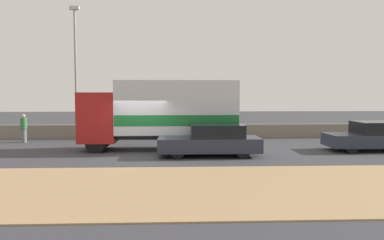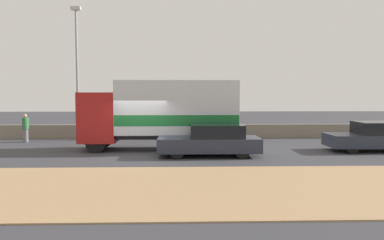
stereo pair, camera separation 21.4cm
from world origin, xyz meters
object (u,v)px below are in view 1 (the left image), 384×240
street_lamp (76,65)px  car_sedan_second (374,136)px  box_truck (163,112)px  car_hatchback (211,140)px  pedestrian (24,128)px

street_lamp → car_sedan_second: street_lamp is taller
box_truck → car_hatchback: bearing=138.0°
car_sedan_second → pedestrian: pedestrian is taller
street_lamp → car_hatchback: size_ratio=1.72×
car_hatchback → street_lamp: bearing=-37.6°
box_truck → car_sedan_second: box_truck is taller
street_lamp → box_truck: 7.02m
pedestrian → box_truck: bearing=-20.3°
box_truck → car_hatchback: size_ratio=1.69×
street_lamp → box_truck: (5.29, -3.79, -2.63)m
car_hatchback → car_sedan_second: car_sedan_second is taller
street_lamp → car_hatchback: street_lamp is taller
box_truck → pedestrian: 8.71m
box_truck → car_hatchback: box_truck is taller
pedestrian → car_sedan_second: bearing=-11.5°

